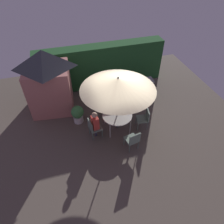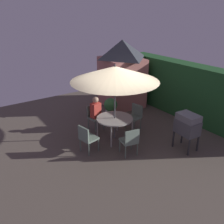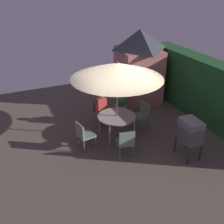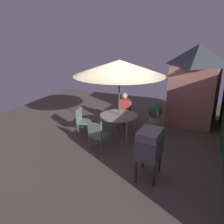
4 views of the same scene
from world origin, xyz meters
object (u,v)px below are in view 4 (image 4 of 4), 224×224
object	(u,v)px
chair_toward_house	(153,124)
patio_table	(119,117)
garden_shed	(196,83)
bbq_grill	(149,145)
chair_near_shed	(124,112)
chair_toward_hedge	(97,134)
potted_plant_by_shed	(155,113)
patio_umbrella	(119,68)
person_in_red	(124,106)
chair_far_side	(83,119)

from	to	relation	value
chair_toward_house	patio_table	bearing A→B (deg)	-78.25
garden_shed	bbq_grill	xyz separation A→B (m)	(4.29, -0.67, -0.65)
chair_near_shed	chair_toward_hedge	distance (m)	2.17
bbq_grill	chair_toward_hedge	world-z (taller)	bbq_grill
patio_table	chair_toward_house	bearing A→B (deg)	101.75
patio_table	chair_near_shed	size ratio (longest dim) A/B	1.35
chair_toward_house	potted_plant_by_shed	xyz separation A→B (m)	(-1.29, -0.21, -0.07)
chair_toward_house	garden_shed	bearing A→B (deg)	155.01
chair_near_shed	chair_toward_house	xyz separation A→B (m)	(0.82, 1.25, 0.00)
patio_umbrella	potted_plant_by_shed	world-z (taller)	patio_umbrella
chair_toward_hedge	chair_toward_house	world-z (taller)	same
potted_plant_by_shed	person_in_red	size ratio (longest dim) A/B	0.66
chair_far_side	bbq_grill	bearing A→B (deg)	58.92
chair_far_side	chair_toward_house	distance (m)	2.32
patio_umbrella	chair_toward_hedge	world-z (taller)	patio_umbrella
chair_far_side	patio_table	bearing A→B (deg)	101.23
chair_toward_hedge	bbq_grill	bearing A→B (deg)	66.77
patio_table	chair_far_side	world-z (taller)	chair_far_side
chair_near_shed	chair_far_side	distance (m)	1.65
bbq_grill	chair_near_shed	world-z (taller)	bbq_grill
patio_table	chair_near_shed	world-z (taller)	chair_near_shed
chair_near_shed	person_in_red	xyz separation A→B (m)	(0.08, 0.01, 0.26)
patio_table	chair_near_shed	distance (m)	1.08
bbq_grill	chair_toward_hedge	bearing A→B (deg)	-113.23
patio_umbrella	potted_plant_by_shed	bearing A→B (deg)	150.14
garden_shed	chair_near_shed	bearing A→B (deg)	-58.35
patio_umbrella	bbq_grill	xyz separation A→B (m)	(1.84, 1.45, -1.43)
garden_shed	chair_toward_house	distance (m)	2.65
garden_shed	bbq_grill	bearing A→B (deg)	-8.84
potted_plant_by_shed	chair_toward_hedge	bearing A→B (deg)	-22.52
garden_shed	potted_plant_by_shed	xyz separation A→B (m)	(0.94, -1.25, -1.04)
garden_shed	patio_table	world-z (taller)	garden_shed
chair_toward_hedge	potted_plant_by_shed	size ratio (longest dim) A/B	1.09
patio_table	person_in_red	world-z (taller)	person_in_red
bbq_grill	chair_toward_hedge	xyz separation A→B (m)	(-0.72, -1.67, -0.33)
chair_toward_house	patio_umbrella	bearing A→B (deg)	-78.25
garden_shed	person_in_red	bearing A→B (deg)	-56.68
chair_toward_house	person_in_red	bearing A→B (deg)	-120.90
bbq_grill	chair_far_side	size ratio (longest dim) A/B	1.33
patio_umbrella	potted_plant_by_shed	xyz separation A→B (m)	(-1.51, 0.87, -1.82)
patio_table	chair_toward_hedge	distance (m)	1.16
bbq_grill	chair_toward_hedge	size ratio (longest dim) A/B	1.33
chair_near_shed	chair_toward_hedge	size ratio (longest dim) A/B	1.00
chair_far_side	chair_toward_house	size ratio (longest dim) A/B	1.00
bbq_grill	chair_far_side	bearing A→B (deg)	-121.08
chair_toward_hedge	chair_toward_house	bearing A→B (deg)	135.99
garden_shed	patio_umbrella	bearing A→B (deg)	-40.75
patio_table	chair_far_side	bearing A→B (deg)	-78.77
bbq_grill	chair_toward_hedge	distance (m)	1.85
garden_shed	person_in_red	xyz separation A→B (m)	(1.49, -2.27, -0.71)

